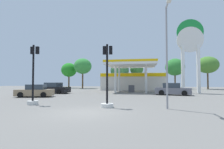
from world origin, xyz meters
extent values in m
plane|color=slate|center=(0.00, 0.00, 0.00)|extent=(90.00, 90.00, 0.00)
cube|color=beige|center=(1.47, 24.59, 1.62)|extent=(12.21, 5.07, 3.24)
cube|color=#EAB70C|center=(1.47, 22.00, 2.89)|extent=(12.21, 0.12, 0.60)
cube|color=white|center=(1.47, 17.96, 4.30)|extent=(7.48, 7.59, 0.35)
cube|color=#EAB70C|center=(1.47, 17.96, 4.62)|extent=(7.58, 7.69, 0.30)
cylinder|color=silver|center=(-0.78, 15.87, 2.06)|extent=(0.32, 0.32, 4.12)
cylinder|color=silver|center=(3.71, 15.87, 2.06)|extent=(0.32, 0.32, 4.12)
cylinder|color=silver|center=(-0.78, 20.05, 2.06)|extent=(0.32, 0.32, 4.12)
cylinder|color=silver|center=(3.71, 20.05, 2.06)|extent=(0.32, 0.32, 4.12)
cube|color=#4C4C51|center=(1.47, 17.96, 0.55)|extent=(0.90, 0.60, 1.10)
cube|color=white|center=(9.01, 16.98, 3.49)|extent=(0.40, 0.56, 6.98)
cube|color=white|center=(11.12, 16.98, 3.49)|extent=(0.40, 0.56, 6.98)
cylinder|color=white|center=(10.07, 16.98, 7.82)|extent=(3.71, 0.22, 3.71)
cylinder|color=#198C38|center=(10.07, 17.00, 8.93)|extent=(3.71, 0.22, 3.71)
cube|color=white|center=(10.07, 17.04, 8.37)|extent=(3.41, 0.08, 0.67)
cylinder|color=black|center=(-7.79, 14.01, 0.33)|extent=(0.67, 0.30, 0.65)
cylinder|color=black|center=(-7.98, 12.27, 0.33)|extent=(0.67, 0.30, 0.65)
cylinder|color=black|center=(-10.43, 14.30, 0.33)|extent=(0.67, 0.30, 0.65)
cylinder|color=black|center=(-10.63, 12.56, 0.33)|extent=(0.67, 0.30, 0.65)
cube|color=black|center=(-9.21, 13.28, 0.54)|extent=(4.46, 2.26, 0.78)
cube|color=#2D3842|center=(-9.36, 13.30, 1.22)|extent=(2.21, 1.81, 0.65)
cube|color=black|center=(-7.12, 13.05, 0.43)|extent=(0.31, 1.71, 0.25)
cylinder|color=black|center=(8.42, 13.93, 0.32)|extent=(0.68, 0.34, 0.65)
cylinder|color=black|center=(8.10, 12.23, 0.32)|extent=(0.68, 0.34, 0.65)
cylinder|color=black|center=(5.84, 14.42, 0.32)|extent=(0.68, 0.34, 0.65)
cylinder|color=black|center=(5.52, 12.72, 0.32)|extent=(0.68, 0.34, 0.65)
cube|color=slate|center=(6.97, 13.33, 0.53)|extent=(4.49, 2.53, 0.77)
cube|color=#2D3842|center=(6.82, 13.35, 1.20)|extent=(2.28, 1.92, 0.65)
cube|color=black|center=(9.01, 12.94, 0.42)|extent=(0.43, 1.68, 0.24)
cylinder|color=black|center=(-9.57, 6.85, 0.29)|extent=(0.62, 0.34, 0.59)
cylinder|color=black|center=(-9.94, 8.39, 0.29)|extent=(0.62, 0.34, 0.59)
cylinder|color=black|center=(-7.23, 7.42, 0.29)|extent=(0.62, 0.34, 0.59)
cylinder|color=black|center=(-7.61, 8.96, 0.29)|extent=(0.62, 0.34, 0.59)
cube|color=#8C7556|center=(-8.59, 7.91, 0.49)|extent=(4.14, 2.49, 0.70)
cube|color=#2D3842|center=(-8.45, 7.94, 1.10)|extent=(2.13, 1.83, 0.59)
cube|color=black|center=(-10.43, 7.46, 0.39)|extent=(0.47, 1.52, 0.22)
cylinder|color=silver|center=(0.86, 2.01, 0.13)|extent=(0.84, 0.84, 0.25)
cylinder|color=black|center=(0.86, 2.01, 2.27)|extent=(0.14, 0.14, 4.03)
cube|color=black|center=(0.64, 2.17, 3.90)|extent=(0.21, 0.20, 0.57)
sphere|color=red|center=(0.64, 2.29, 4.08)|extent=(0.15, 0.15, 0.15)
sphere|color=#D89E0C|center=(0.64, 2.29, 3.90)|extent=(0.15, 0.15, 0.15)
sphere|color=green|center=(0.64, 2.29, 3.72)|extent=(0.15, 0.15, 0.15)
cube|color=black|center=(1.08, 2.17, 3.90)|extent=(0.21, 0.20, 0.57)
sphere|color=red|center=(1.08, 2.29, 4.08)|extent=(0.15, 0.15, 0.15)
sphere|color=#D89E0C|center=(1.08, 2.29, 3.90)|extent=(0.15, 0.15, 0.15)
sphere|color=green|center=(1.08, 2.29, 3.72)|extent=(0.15, 0.15, 0.15)
cylinder|color=silver|center=(-4.92, 2.31, 0.14)|extent=(0.79, 0.79, 0.28)
cylinder|color=black|center=(-4.92, 2.31, 2.40)|extent=(0.14, 0.14, 4.23)
cube|color=black|center=(-5.14, 2.47, 4.13)|extent=(0.21, 0.20, 0.57)
sphere|color=red|center=(-5.14, 2.60, 4.31)|extent=(0.15, 0.15, 0.15)
sphere|color=#D89E0C|center=(-5.14, 2.60, 4.13)|extent=(0.15, 0.15, 0.15)
sphere|color=green|center=(-5.14, 2.60, 3.95)|extent=(0.15, 0.15, 0.15)
cube|color=black|center=(-4.70, 2.47, 4.13)|extent=(0.21, 0.20, 0.57)
sphere|color=red|center=(-4.70, 2.60, 4.31)|extent=(0.15, 0.15, 0.15)
sphere|color=#D89E0C|center=(-4.70, 2.60, 4.13)|extent=(0.15, 0.15, 0.15)
sphere|color=green|center=(-4.70, 2.60, 3.95)|extent=(0.15, 0.15, 0.15)
cylinder|color=brown|center=(-15.04, 31.04, 1.55)|extent=(0.35, 0.35, 3.11)
ellipsoid|color=#248723|center=(-15.04, 31.04, 4.54)|extent=(3.82, 3.82, 3.48)
cylinder|color=brown|center=(-10.81, 29.35, 1.86)|extent=(0.35, 0.35, 3.71)
ellipsoid|color=#358C3A|center=(-10.81, 29.35, 5.28)|extent=(4.18, 4.18, 3.67)
cylinder|color=brown|center=(-1.96, 29.51, 1.29)|extent=(0.28, 0.28, 2.58)
ellipsoid|color=#316238|center=(-1.96, 29.51, 4.16)|extent=(4.20, 4.20, 4.01)
cylinder|color=brown|center=(1.85, 31.19, 1.65)|extent=(0.34, 0.34, 3.30)
ellipsoid|color=#356A30|center=(1.85, 31.19, 4.45)|extent=(3.08, 3.08, 2.50)
cylinder|color=brown|center=(10.52, 31.71, 1.66)|extent=(0.31, 0.31, 3.32)
ellipsoid|color=#307D33|center=(10.52, 31.71, 4.95)|extent=(4.34, 4.34, 3.91)
cylinder|color=brown|center=(16.99, 30.40, 1.77)|extent=(0.31, 0.31, 3.55)
ellipsoid|color=#467D2E|center=(16.99, 30.40, 5.22)|extent=(4.46, 4.46, 3.61)
cylinder|color=gray|center=(4.77, 2.03, 3.30)|extent=(0.12, 0.12, 6.61)
cylinder|color=gray|center=(4.77, 1.43, 6.51)|extent=(0.09, 1.20, 0.09)
cube|color=beige|center=(4.77, 0.83, 6.46)|extent=(0.24, 0.44, 0.16)
camera|label=1|loc=(3.24, -9.35, 1.79)|focal=27.46mm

